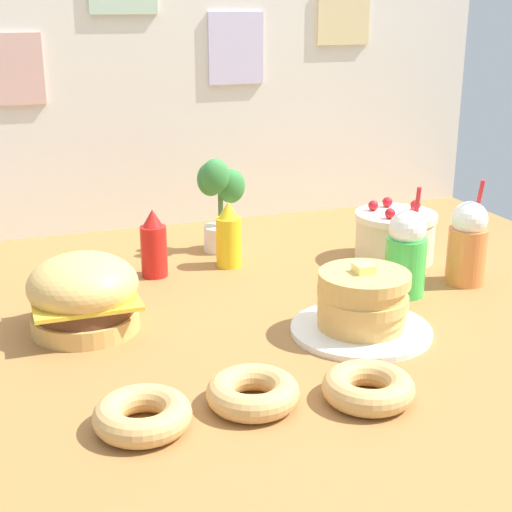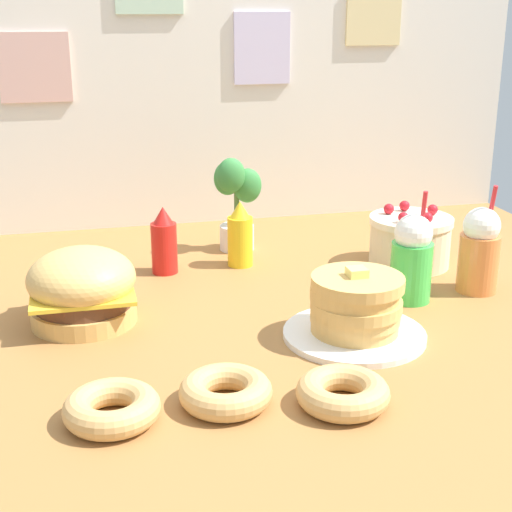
{
  "view_description": "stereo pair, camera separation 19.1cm",
  "coord_description": "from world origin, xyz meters",
  "px_view_note": "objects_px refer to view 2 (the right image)",
  "views": [
    {
      "loc": [
        -0.66,
        -1.57,
        0.75
      ],
      "look_at": [
        -0.04,
        0.14,
        0.14
      ],
      "focal_mm": 52.74,
      "sensor_mm": 36.0,
      "label": 1
    },
    {
      "loc": [
        -0.47,
        -1.62,
        0.75
      ],
      "look_at": [
        -0.04,
        0.14,
        0.14
      ],
      "focal_mm": 52.74,
      "sensor_mm": 36.0,
      "label": 2
    }
  ],
  "objects_px": {
    "potted_plant": "(236,200)",
    "donut_chocolate": "(226,391)",
    "burger": "(82,288)",
    "donut_pink_glaze": "(112,407)",
    "orange_float_cup": "(479,250)",
    "layer_cake": "(410,240)",
    "donut_vanilla": "(341,392)",
    "ketchup_bottle": "(164,242)",
    "cream_soda_cup": "(412,259)",
    "pancake_stack": "(355,310)",
    "mustard_bottle": "(240,236)"
  },
  "relations": [
    {
      "from": "potted_plant",
      "to": "donut_pink_glaze",
      "type": "bearing_deg",
      "value": -114.91
    },
    {
      "from": "layer_cake",
      "to": "orange_float_cup",
      "type": "height_order",
      "value": "orange_float_cup"
    },
    {
      "from": "ketchup_bottle",
      "to": "cream_soda_cup",
      "type": "relative_size",
      "value": 0.67
    },
    {
      "from": "orange_float_cup",
      "to": "donut_vanilla",
      "type": "xyz_separation_m",
      "value": [
        -0.57,
        -0.5,
        -0.09
      ]
    },
    {
      "from": "cream_soda_cup",
      "to": "donut_pink_glaze",
      "type": "distance_m",
      "value": 0.92
    },
    {
      "from": "donut_pink_glaze",
      "to": "donut_vanilla",
      "type": "xyz_separation_m",
      "value": [
        0.44,
        -0.05,
        0.0
      ]
    },
    {
      "from": "pancake_stack",
      "to": "layer_cake",
      "type": "height_order",
      "value": "layer_cake"
    },
    {
      "from": "potted_plant",
      "to": "layer_cake",
      "type": "bearing_deg",
      "value": -29.59
    },
    {
      "from": "burger",
      "to": "orange_float_cup",
      "type": "relative_size",
      "value": 0.88
    },
    {
      "from": "donut_vanilla",
      "to": "ketchup_bottle",
      "type": "bearing_deg",
      "value": 105.46
    },
    {
      "from": "ketchup_bottle",
      "to": "orange_float_cup",
      "type": "xyz_separation_m",
      "value": [
        0.81,
        -0.35,
        0.02
      ]
    },
    {
      "from": "ketchup_bottle",
      "to": "mustard_bottle",
      "type": "relative_size",
      "value": 1.0
    },
    {
      "from": "burger",
      "to": "potted_plant",
      "type": "distance_m",
      "value": 0.69
    },
    {
      "from": "donut_pink_glaze",
      "to": "donut_chocolate",
      "type": "bearing_deg",
      "value": 2.99
    },
    {
      "from": "cream_soda_cup",
      "to": "donut_vanilla",
      "type": "relative_size",
      "value": 1.61
    },
    {
      "from": "mustard_bottle",
      "to": "cream_soda_cup",
      "type": "distance_m",
      "value": 0.54
    },
    {
      "from": "ketchup_bottle",
      "to": "potted_plant",
      "type": "distance_m",
      "value": 0.31
    },
    {
      "from": "ketchup_bottle",
      "to": "donut_vanilla",
      "type": "distance_m",
      "value": 0.89
    },
    {
      "from": "cream_soda_cup",
      "to": "potted_plant",
      "type": "bearing_deg",
      "value": 123.42
    },
    {
      "from": "layer_cake",
      "to": "orange_float_cup",
      "type": "distance_m",
      "value": 0.26
    },
    {
      "from": "donut_chocolate",
      "to": "donut_vanilla",
      "type": "xyz_separation_m",
      "value": [
        0.22,
        -0.06,
        0.0
      ]
    },
    {
      "from": "ketchup_bottle",
      "to": "cream_soda_cup",
      "type": "bearing_deg",
      "value": -31.66
    },
    {
      "from": "burger",
      "to": "donut_pink_glaze",
      "type": "distance_m",
      "value": 0.49
    },
    {
      "from": "layer_cake",
      "to": "donut_vanilla",
      "type": "height_order",
      "value": "layer_cake"
    },
    {
      "from": "pancake_stack",
      "to": "donut_vanilla",
      "type": "height_order",
      "value": "pancake_stack"
    },
    {
      "from": "burger",
      "to": "donut_vanilla",
      "type": "relative_size",
      "value": 1.43
    },
    {
      "from": "ketchup_bottle",
      "to": "donut_chocolate",
      "type": "height_order",
      "value": "ketchup_bottle"
    },
    {
      "from": "layer_cake",
      "to": "orange_float_cup",
      "type": "relative_size",
      "value": 0.83
    },
    {
      "from": "pancake_stack",
      "to": "cream_soda_cup",
      "type": "bearing_deg",
      "value": 39.68
    },
    {
      "from": "orange_float_cup",
      "to": "potted_plant",
      "type": "relative_size",
      "value": 0.98
    },
    {
      "from": "ketchup_bottle",
      "to": "donut_pink_glaze",
      "type": "bearing_deg",
      "value": -103.99
    },
    {
      "from": "burger",
      "to": "cream_soda_cup",
      "type": "relative_size",
      "value": 0.88
    },
    {
      "from": "mustard_bottle",
      "to": "donut_pink_glaze",
      "type": "bearing_deg",
      "value": -117.72
    },
    {
      "from": "layer_cake",
      "to": "potted_plant",
      "type": "bearing_deg",
      "value": 150.41
    },
    {
      "from": "burger",
      "to": "donut_vanilla",
      "type": "bearing_deg",
      "value": -48.48
    },
    {
      "from": "mustard_bottle",
      "to": "potted_plant",
      "type": "distance_m",
      "value": 0.17
    },
    {
      "from": "potted_plant",
      "to": "donut_chocolate",
      "type": "bearing_deg",
      "value": -103.51
    },
    {
      "from": "pancake_stack",
      "to": "donut_chocolate",
      "type": "height_order",
      "value": "pancake_stack"
    },
    {
      "from": "pancake_stack",
      "to": "mustard_bottle",
      "type": "xyz_separation_m",
      "value": [
        -0.15,
        0.57,
        0.02
      ]
    },
    {
      "from": "mustard_bottle",
      "to": "orange_float_cup",
      "type": "distance_m",
      "value": 0.68
    },
    {
      "from": "ketchup_bottle",
      "to": "donut_pink_glaze",
      "type": "relative_size",
      "value": 1.08
    },
    {
      "from": "cream_soda_cup",
      "to": "donut_pink_glaze",
      "type": "height_order",
      "value": "cream_soda_cup"
    },
    {
      "from": "layer_cake",
      "to": "donut_vanilla",
      "type": "xyz_separation_m",
      "value": [
        -0.49,
        -0.75,
        -0.05
      ]
    },
    {
      "from": "pancake_stack",
      "to": "burger",
      "type": "bearing_deg",
      "value": 158.47
    },
    {
      "from": "cream_soda_cup",
      "to": "donut_vanilla",
      "type": "xyz_separation_m",
      "value": [
        -0.37,
        -0.48,
        -0.09
      ]
    },
    {
      "from": "orange_float_cup",
      "to": "potted_plant",
      "type": "distance_m",
      "value": 0.76
    },
    {
      "from": "mustard_bottle",
      "to": "cream_soda_cup",
      "type": "bearing_deg",
      "value": -45.6
    },
    {
      "from": "cream_soda_cup",
      "to": "donut_pink_glaze",
      "type": "relative_size",
      "value": 1.61
    },
    {
      "from": "donut_vanilla",
      "to": "donut_chocolate",
      "type": "bearing_deg",
      "value": 164.92
    },
    {
      "from": "pancake_stack",
      "to": "orange_float_cup",
      "type": "relative_size",
      "value": 1.13
    }
  ]
}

